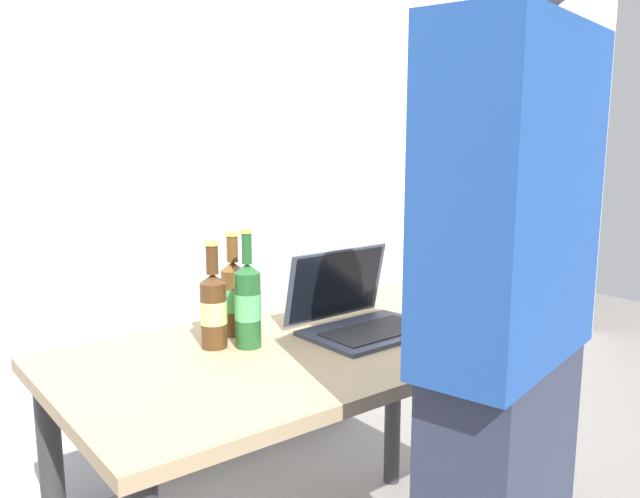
% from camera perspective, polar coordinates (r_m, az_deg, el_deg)
% --- Properties ---
extents(desk, '(1.33, 0.73, 0.75)m').
position_cam_1_polar(desk, '(1.78, -0.73, -11.50)').
color(desk, '#9E8460').
rests_on(desk, ground).
extents(laptop, '(0.36, 0.30, 0.22)m').
position_cam_1_polar(laptop, '(1.84, 3.35, -5.68)').
color(laptop, '#383D4C').
rests_on(laptop, desk).
extents(beer_bottle_brown, '(0.07, 0.07, 0.31)m').
position_cam_1_polar(beer_bottle_brown, '(1.68, -6.39, -4.76)').
color(beer_bottle_brown, '#1E5123').
rests_on(beer_bottle_brown, desk).
extents(beer_bottle_amber, '(0.07, 0.07, 0.29)m').
position_cam_1_polar(beer_bottle_amber, '(1.79, -7.66, -4.05)').
color(beer_bottle_amber, brown).
rests_on(beer_bottle_amber, desk).
extents(beer_bottle_green, '(0.07, 0.07, 0.28)m').
position_cam_1_polar(beer_bottle_green, '(1.70, -9.39, -5.11)').
color(beer_bottle_green, '#472B14').
rests_on(beer_bottle_green, desk).
extents(person_figure, '(0.47, 0.33, 1.73)m').
position_cam_1_polar(person_figure, '(1.27, 16.00, -9.48)').
color(person_figure, '#2D3347').
rests_on(person_figure, ground).
extents(back_wall, '(6.00, 0.10, 2.60)m').
position_cam_1_polar(back_wall, '(2.43, -13.83, 9.77)').
color(back_wall, silver).
rests_on(back_wall, ground).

